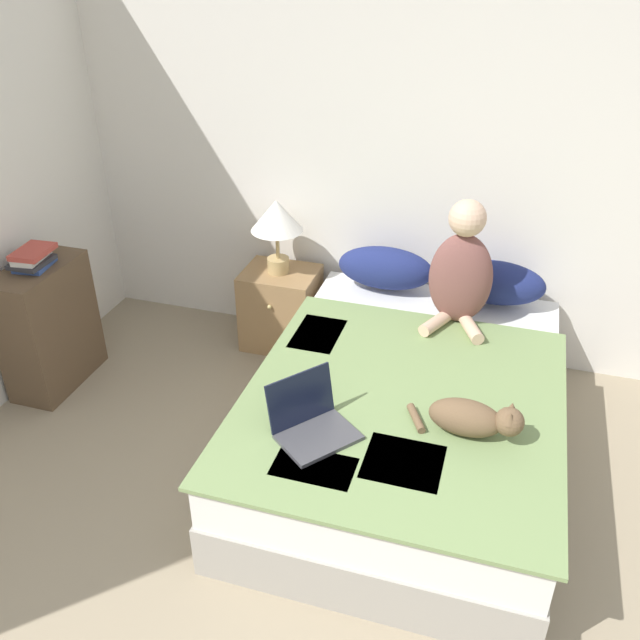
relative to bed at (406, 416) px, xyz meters
name	(u,v)px	position (x,y,z in m)	size (l,w,h in m)	color
wall_back	(452,157)	(-0.01, 1.11, 1.03)	(5.63, 0.05, 2.55)	silver
bed	(406,416)	(0.00, 0.00, 0.00)	(1.48, 2.07, 0.50)	#9E998E
pillow_near	(385,268)	(-0.32, 0.88, 0.38)	(0.58, 0.26, 0.26)	navy
pillow_far	(495,283)	(0.32, 0.88, 0.38)	(0.58, 0.26, 0.26)	navy
person_sitting	(461,271)	(0.15, 0.60, 0.57)	(0.35, 0.34, 0.71)	brown
cat_tabby	(474,418)	(0.34, -0.36, 0.34)	(0.52, 0.19, 0.19)	brown
laptop_open	(312,423)	(-0.33, -0.55, 0.31)	(0.43, 0.44, 0.25)	#424247
nightstand	(281,308)	(-0.99, 0.84, 0.01)	(0.47, 0.40, 0.53)	#937047
table_lamp	(277,220)	(-1.00, 0.84, 0.63)	(0.32, 0.32, 0.48)	tan
bookshelf	(49,326)	(-2.15, 0.04, 0.14)	(0.29, 0.58, 0.77)	brown
book_stack_top	(33,258)	(-2.15, 0.04, 0.58)	(0.20, 0.25, 0.11)	#334C8E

